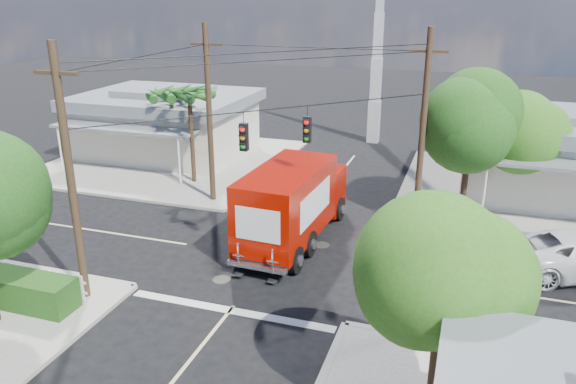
% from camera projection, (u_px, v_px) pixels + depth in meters
% --- Properties ---
extents(ground, '(120.00, 120.00, 0.00)m').
position_uv_depth(ground, '(273.00, 257.00, 23.21)').
color(ground, black).
rests_on(ground, ground).
extents(sidewalk_ne, '(14.12, 14.12, 0.14)m').
position_uv_depth(sidewalk_ne, '(536.00, 198.00, 29.64)').
color(sidewalk_ne, gray).
rests_on(sidewalk_ne, ground).
extents(sidewalk_nw, '(14.12, 14.12, 0.14)m').
position_uv_depth(sidewalk_nw, '(172.00, 161.00, 36.14)').
color(sidewalk_nw, gray).
rests_on(sidewalk_nw, ground).
extents(road_markings, '(32.00, 32.00, 0.01)m').
position_uv_depth(road_markings, '(260.00, 273.00, 21.89)').
color(road_markings, beige).
rests_on(road_markings, ground).
extents(building_ne, '(11.80, 10.20, 4.50)m').
position_uv_depth(building_ne, '(574.00, 154.00, 29.36)').
color(building_ne, silver).
rests_on(building_ne, sidewalk_ne).
extents(building_nw, '(10.80, 10.20, 4.30)m').
position_uv_depth(building_nw, '(167.00, 122.00, 37.16)').
color(building_nw, beige).
rests_on(building_nw, sidewalk_nw).
extents(radio_tower, '(0.80, 0.80, 17.00)m').
position_uv_depth(radio_tower, '(377.00, 63.00, 38.99)').
color(radio_tower, silver).
rests_on(radio_tower, ground).
extents(tree_ne_front, '(4.21, 4.14, 6.66)m').
position_uv_depth(tree_ne_front, '(472.00, 122.00, 25.47)').
color(tree_ne_front, '#422D1C').
rests_on(tree_ne_front, sidewalk_ne).
extents(tree_ne_back, '(3.77, 3.66, 5.82)m').
position_uv_depth(tree_ne_back, '(528.00, 128.00, 26.85)').
color(tree_ne_back, '#422D1C').
rests_on(tree_ne_back, sidewalk_ne).
extents(tree_se, '(3.67, 3.54, 5.62)m').
position_uv_depth(tree_se, '(444.00, 276.00, 13.28)').
color(tree_se, '#422D1C').
rests_on(tree_se, sidewalk_se).
extents(palm_nw_front, '(3.01, 3.08, 5.59)m').
position_uv_depth(palm_nw_front, '(189.00, 95.00, 30.43)').
color(palm_nw_front, '#422D1C').
rests_on(palm_nw_front, sidewalk_nw).
extents(palm_nw_back, '(3.01, 3.08, 5.19)m').
position_uv_depth(palm_nw_back, '(171.00, 96.00, 32.49)').
color(palm_nw_back, '#422D1C').
rests_on(palm_nw_back, sidewalk_nw).
extents(utility_poles, '(12.00, 10.68, 9.00)m').
position_uv_depth(utility_poles, '(249.00, 136.00, 23.53)').
color(utility_poles, '#473321').
rests_on(utility_poles, ground).
extents(picket_fence, '(5.94, 0.06, 1.00)m').
position_uv_depth(picket_fence, '(18.00, 276.00, 20.31)').
color(picket_fence, silver).
rests_on(picket_fence, sidewalk_sw).
extents(vending_boxes, '(1.90, 0.50, 1.10)m').
position_uv_depth(vending_boxes, '(446.00, 208.00, 26.56)').
color(vending_boxes, red).
rests_on(vending_boxes, sidewalk_ne).
extents(delivery_truck, '(3.00, 8.28, 3.53)m').
position_uv_depth(delivery_truck, '(293.00, 203.00, 24.17)').
color(delivery_truck, black).
rests_on(delivery_truck, ground).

